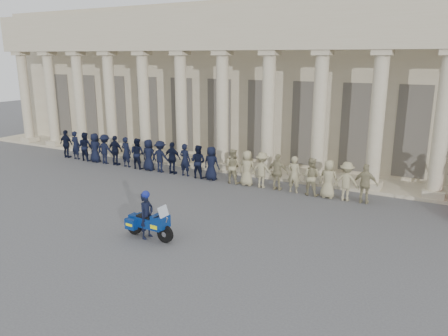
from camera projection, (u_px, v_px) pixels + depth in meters
ground at (149, 222)px, 16.30m from camera, size 90.00×90.00×0.00m
building at (292, 80)px, 27.68m from camera, size 40.00×12.50×9.00m
officer_rank at (191, 161)px, 22.21m from camera, size 18.64×0.64×1.69m
motorcycle at (149, 223)px, 14.73m from camera, size 1.97×0.81×1.26m
rider at (147, 214)px, 14.71m from camera, size 0.40×0.60×1.68m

